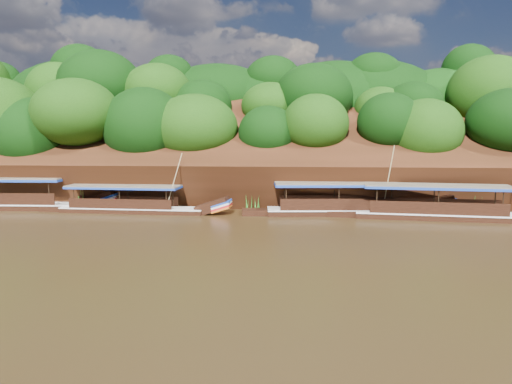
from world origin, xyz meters
TOP-DOWN VIEW (x-y plane):
  - ground at (0.00, 0.00)m, footprint 160.00×160.00m
  - riverbank at (-0.01, 22.73)m, footprint 120.00×30.06m
  - boat_0 at (10.73, 6.33)m, footprint 15.94×4.05m
  - boat_1 at (3.39, 8.10)m, footprint 14.80×3.47m
  - boat_2 at (-13.72, 7.72)m, footprint 13.94×2.73m
  - boat_3 at (-24.03, 8.83)m, footprint 15.06×3.08m
  - reeds at (-2.70, 9.50)m, footprint 47.73×2.59m

SIDE VIEW (x-z plane):
  - ground at x=0.00m, z-range 0.00..0.00m
  - boat_2 at x=-13.72m, z-range -2.11..3.10m
  - boat_1 at x=3.39m, z-range -2.40..3.55m
  - boat_0 at x=10.73m, z-range -2.66..3.82m
  - boat_3 at x=-24.03m, z-range -0.99..2.19m
  - reeds at x=-2.70m, z-range -0.12..1.90m
  - riverbank at x=-0.01m, z-range -7.81..11.59m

